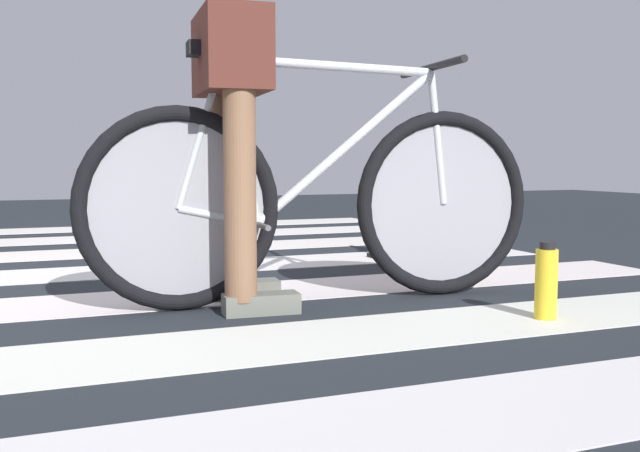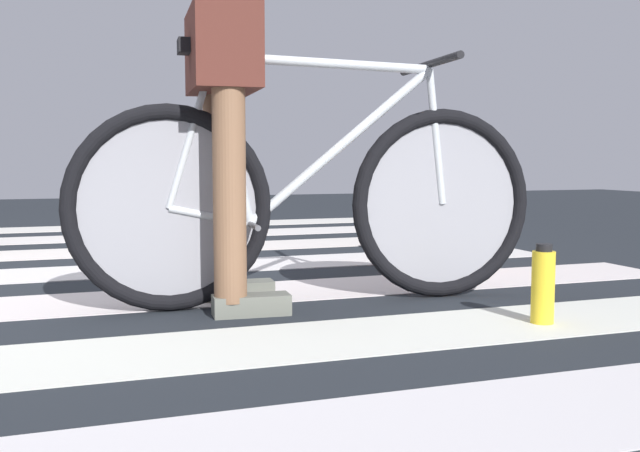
% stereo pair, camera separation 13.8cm
% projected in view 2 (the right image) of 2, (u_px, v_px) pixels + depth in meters
% --- Properties ---
extents(ground, '(18.00, 14.00, 0.02)m').
position_uv_depth(ground, '(28.00, 284.00, 3.12)').
color(ground, black).
extents(crosswalk_markings, '(5.47, 5.75, 0.00)m').
position_uv_depth(crosswalk_markings, '(29.00, 289.00, 2.93)').
color(crosswalk_markings, silver).
rests_on(crosswalk_markings, ground).
extents(bicycle_1_of_2, '(1.74, 0.52, 0.93)m').
position_uv_depth(bicycle_1_of_2, '(311.00, 198.00, 2.61)').
color(bicycle_1_of_2, black).
rests_on(bicycle_1_of_2, ground).
extents(cyclist_1_of_2, '(0.34, 0.42, 1.04)m').
position_uv_depth(cyclist_1_of_2, '(224.00, 117.00, 2.50)').
color(cyclist_1_of_2, brown).
rests_on(cyclist_1_of_2, ground).
extents(water_bottle, '(0.07, 0.07, 0.26)m').
position_uv_depth(water_bottle, '(543.00, 286.00, 2.31)').
color(water_bottle, yellow).
rests_on(water_bottle, ground).
extents(traffic_cone, '(0.47, 0.47, 0.54)m').
position_uv_depth(traffic_cone, '(434.00, 212.00, 3.70)').
color(traffic_cone, black).
rests_on(traffic_cone, ground).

